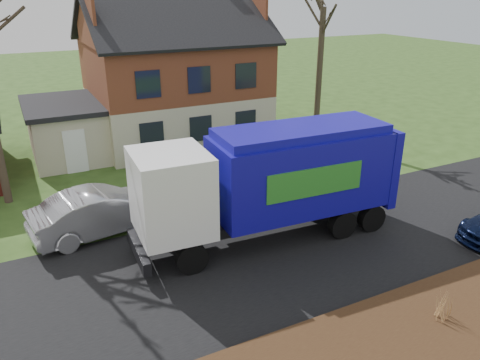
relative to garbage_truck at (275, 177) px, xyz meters
name	(u,v)px	position (x,y,z in m)	size (l,w,h in m)	color
ground	(263,258)	(-1.02, -1.10, -2.28)	(120.00, 120.00, 0.00)	#2C4818
road	(263,257)	(-1.02, -1.10, -2.27)	(80.00, 7.00, 0.02)	black
mulch_verge	(374,360)	(-1.02, -6.40, -2.13)	(80.00, 3.50, 0.30)	#311B10
main_house	(166,69)	(0.47, 12.81, 1.75)	(12.95, 8.95, 9.26)	beige
garbage_truck	(275,177)	(0.00, 0.00, 0.00)	(9.34, 2.93, 3.96)	black
silver_sedan	(102,211)	(-5.31, 3.06, -1.45)	(1.75, 5.01, 1.65)	#B9BAC1
grass_clump_mid	(444,304)	(1.47, -6.12, -1.56)	(0.30, 0.25, 0.85)	tan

